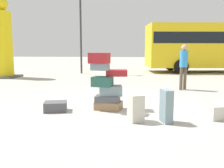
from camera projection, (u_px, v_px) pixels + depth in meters
The scene contains 9 objects.
ground_plane at pixel (116, 109), 6.30m from camera, with size 80.00×80.00×0.00m, color #ADA89E.
suitcase_tower at pixel (107, 86), 6.21m from camera, with size 0.95×0.71×1.46m.
suitcase_cream_left_side at pixel (224, 112), 5.48m from camera, with size 0.80×0.38×0.31m, color beige.
suitcase_slate_foreground_far at pixel (166, 106), 5.15m from camera, with size 0.18×0.32×0.71m, color gray.
suitcase_cream_white_trunk at pixel (136, 108), 5.23m from camera, with size 0.28×0.31×0.59m, color beige.
suitcase_charcoal_upright_blue at pixel (56, 106), 6.12m from camera, with size 0.55×0.44×0.24m, color #4C4C51.
person_bearded_onlooker at pixel (184, 63), 9.20m from camera, with size 0.30×0.30×1.71m.
yellow_dummy_statue at pixel (2, 42), 13.10m from camera, with size 1.48×1.48×4.33m.
lamp_post at pixel (80, 14), 15.00m from camera, with size 0.36×0.36×5.56m.
Camera 1 is at (0.49, -6.12, 1.55)m, focal length 39.17 mm.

